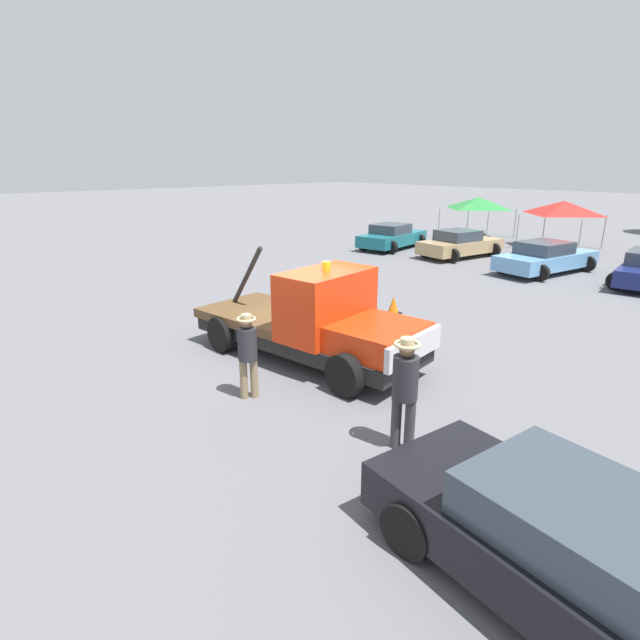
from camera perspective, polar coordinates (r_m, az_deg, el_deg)
ground_plane at (r=11.98m, az=-1.62°, el=-4.26°), size 160.00×160.00×0.00m
tow_truck at (r=11.43m, az=-0.33°, el=-0.33°), size 6.01×2.84×2.51m
foreground_car at (r=6.15m, az=28.77°, el=-23.15°), size 5.23×2.49×1.34m
person_near_truck at (r=7.98m, az=9.69°, el=-7.34°), size 0.42×0.42×1.90m
person_at_hood at (r=9.71m, az=-8.28°, el=-3.34°), size 0.38×0.38×1.72m
parked_car_teal at (r=27.44m, az=8.21°, el=9.41°), size 2.85×4.64×1.34m
parked_car_tan at (r=25.56m, az=15.66°, el=8.35°), size 2.83×4.54×1.34m
parked_car_skyblue at (r=23.04m, az=24.38°, el=6.50°), size 2.90×5.06×1.34m
canopy_tent_green at (r=32.85m, az=17.69°, el=12.63°), size 3.37×3.37×2.43m
canopy_tent_red at (r=29.99m, az=26.11°, el=11.44°), size 3.30×3.30×2.52m
traffic_cone at (r=15.49m, az=8.39°, el=1.65°), size 0.40×0.40×0.55m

